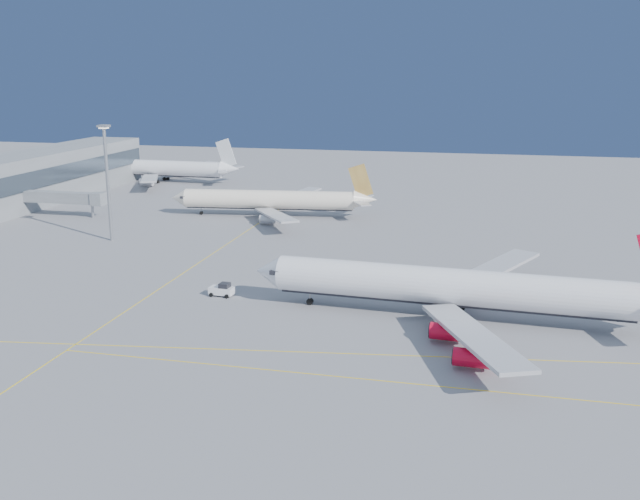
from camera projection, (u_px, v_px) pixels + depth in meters
The scene contains 9 objects.
ground at pixel (359, 339), 106.17m from camera, with size 500.00×500.00×0.00m, color slate.
terminal at pixel (26, 180), 209.79m from camera, with size 18.40×110.00×15.00m.
jet_bridge at pixel (68, 198), 193.31m from camera, with size 23.60×3.60×6.90m.
taxiway_lines at pixel (277, 317), 115.39m from camera, with size 118.86×140.00×0.02m.
airliner_virgin at pixel (459, 288), 113.45m from camera, with size 68.96×61.86×17.01m.
airliner_etihad at pixel (273, 200), 193.73m from camera, with size 56.79×52.13×14.82m.
airliner_third at pixel (161, 168), 253.65m from camera, with size 59.74×55.17×16.05m.
pushback_tug at pixel (222, 290), 125.99m from camera, with size 4.41×2.89×2.40m.
light_mast at pixel (107, 173), 163.37m from camera, with size 2.32×2.32×26.84m.
Camera 1 is at (16.83, -98.41, 38.92)m, focal length 40.00 mm.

